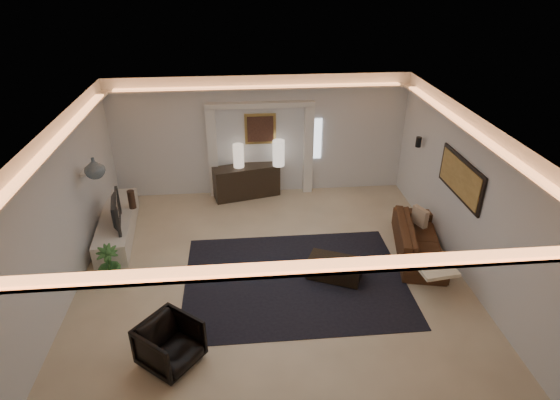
{
  "coord_description": "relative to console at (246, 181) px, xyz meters",
  "views": [
    {
      "loc": [
        -0.5,
        -6.95,
        5.26
      ],
      "look_at": [
        0.2,
        0.6,
        1.25
      ],
      "focal_mm": 29.63,
      "sensor_mm": 36.0,
      "label": 1
    }
  ],
  "objects": [
    {
      "name": "floor",
      "position": [
        0.37,
        -3.25,
        -0.4
      ],
      "size": [
        7.0,
        7.0,
        0.0
      ],
      "primitive_type": "plane",
      "color": "beige",
      "rests_on": "ground"
    },
    {
      "name": "ceiling",
      "position": [
        0.37,
        -3.25,
        2.5
      ],
      "size": [
        7.0,
        7.0,
        0.0
      ],
      "primitive_type": "plane",
      "rotation": [
        3.14,
        0.0,
        0.0
      ],
      "color": "white",
      "rests_on": "ground"
    },
    {
      "name": "wall_back",
      "position": [
        0.37,
        0.25,
        1.05
      ],
      "size": [
        7.0,
        0.0,
        7.0
      ],
      "primitive_type": "plane",
      "rotation": [
        1.57,
        0.0,
        0.0
      ],
      "color": "silver",
      "rests_on": "ground"
    },
    {
      "name": "wall_front",
      "position": [
        0.37,
        -6.75,
        1.05
      ],
      "size": [
        7.0,
        0.0,
        7.0
      ],
      "primitive_type": "plane",
      "rotation": [
        -1.57,
        0.0,
        0.0
      ],
      "color": "silver",
      "rests_on": "ground"
    },
    {
      "name": "wall_left",
      "position": [
        -3.13,
        -3.25,
        1.05
      ],
      "size": [
        0.0,
        7.0,
        7.0
      ],
      "primitive_type": "plane",
      "rotation": [
        1.57,
        0.0,
        1.57
      ],
      "color": "silver",
      "rests_on": "ground"
    },
    {
      "name": "wall_right",
      "position": [
        3.87,
        -3.25,
        1.05
      ],
      "size": [
        0.0,
        7.0,
        7.0
      ],
      "primitive_type": "plane",
      "rotation": [
        1.57,
        0.0,
        -1.57
      ],
      "color": "silver",
      "rests_on": "ground"
    },
    {
      "name": "cove_soffit",
      "position": [
        0.37,
        -3.25,
        2.22
      ],
      "size": [
        7.0,
        7.0,
        0.04
      ],
      "primitive_type": "cube",
      "color": "silver",
      "rests_on": "ceiling"
    },
    {
      "name": "daylight_slit",
      "position": [
        1.72,
        0.23,
        0.95
      ],
      "size": [
        0.25,
        0.03,
        1.0
      ],
      "primitive_type": "cube",
      "color": "white",
      "rests_on": "wall_back"
    },
    {
      "name": "area_rug",
      "position": [
        0.77,
        -3.45,
        -0.39
      ],
      "size": [
        4.0,
        3.0,
        0.01
      ],
      "primitive_type": "cube",
      "color": "black",
      "rests_on": "ground"
    },
    {
      "name": "pilaster_left",
      "position": [
        -0.78,
        0.15,
        0.7
      ],
      "size": [
        0.22,
        0.2,
        2.2
      ],
      "primitive_type": "cube",
      "color": "silver",
      "rests_on": "ground"
    },
    {
      "name": "pilaster_right",
      "position": [
        1.52,
        0.15,
        0.7
      ],
      "size": [
        0.22,
        0.2,
        2.2
      ],
      "primitive_type": "cube",
      "color": "silver",
      "rests_on": "ground"
    },
    {
      "name": "alcove_header",
      "position": [
        0.37,
        0.15,
        1.85
      ],
      "size": [
        2.52,
        0.2,
        0.12
      ],
      "primitive_type": "cube",
      "color": "silver",
      "rests_on": "wall_back"
    },
    {
      "name": "painting_frame",
      "position": [
        0.37,
        0.22,
        1.25
      ],
      "size": [
        0.74,
        0.04,
        0.74
      ],
      "primitive_type": "cube",
      "color": "tan",
      "rests_on": "wall_back"
    },
    {
      "name": "painting_canvas",
      "position": [
        0.37,
        0.19,
        1.25
      ],
      "size": [
        0.62,
        0.02,
        0.62
      ],
      "primitive_type": "cube",
      "color": "#4C2D1E",
      "rests_on": "wall_back"
    },
    {
      "name": "art_panel_frame",
      "position": [
        3.84,
        -2.95,
        1.3
      ],
      "size": [
        0.04,
        1.64,
        0.74
      ],
      "primitive_type": "cube",
      "color": "black",
      "rests_on": "wall_right"
    },
    {
      "name": "art_panel_gold",
      "position": [
        3.82,
        -2.95,
        1.3
      ],
      "size": [
        0.02,
        1.5,
        0.62
      ],
      "primitive_type": "cube",
      "color": "tan",
      "rests_on": "wall_right"
    },
    {
      "name": "wall_sconce",
      "position": [
        3.75,
        -1.05,
        1.28
      ],
      "size": [
        0.12,
        0.12,
        0.22
      ],
      "primitive_type": "cylinder",
      "color": "black",
      "rests_on": "wall_right"
    },
    {
      "name": "wall_niche",
      "position": [
        -3.07,
        -1.85,
        1.25
      ],
      "size": [
        0.1,
        0.55,
        0.04
      ],
      "primitive_type": "cube",
      "color": "silver",
      "rests_on": "wall_left"
    },
    {
      "name": "console",
      "position": [
        0.0,
        0.0,
        0.0
      ],
      "size": [
        1.65,
        0.85,
        0.79
      ],
      "primitive_type": "cube",
      "rotation": [
        0.0,
        0.0,
        0.24
      ],
      "color": "#2F1F18",
      "rests_on": "ground"
    },
    {
      "name": "lamp_left",
      "position": [
        -0.17,
        0.0,
        0.69
      ],
      "size": [
        0.33,
        0.33,
        0.56
      ],
      "primitive_type": "cylinder",
      "rotation": [
        0.0,
        0.0,
        0.38
      ],
      "color": "beige",
      "rests_on": "console"
    },
    {
      "name": "lamp_right",
      "position": [
        0.79,
        0.0,
        0.69
      ],
      "size": [
        0.36,
        0.36,
        0.63
      ],
      "primitive_type": "cylinder",
      "rotation": [
        0.0,
        0.0,
        0.32
      ],
      "color": "silver",
      "rests_on": "console"
    },
    {
      "name": "media_ledge",
      "position": [
        -2.78,
        -1.53,
        -0.17
      ],
      "size": [
        0.86,
        2.57,
        0.47
      ],
      "primitive_type": "cube",
      "rotation": [
        0.0,
        0.0,
        0.09
      ],
      "color": "beige",
      "rests_on": "ground"
    },
    {
      "name": "tv",
      "position": [
        -2.71,
        -1.92,
        0.35
      ],
      "size": [
        1.06,
        0.35,
        0.61
      ],
      "primitive_type": "imported",
      "rotation": [
        0.0,
        0.0,
        1.78
      ],
      "color": "black",
      "rests_on": "media_ledge"
    },
    {
      "name": "figurine",
      "position": [
        -2.48,
        -1.23,
        0.24
      ],
      "size": [
        0.16,
        0.16,
        0.41
      ],
      "primitive_type": "cylinder",
      "rotation": [
        0.0,
        0.0,
        0.04
      ],
      "color": "#3D2A1F",
      "rests_on": "media_ledge"
    },
    {
      "name": "ginger_jar",
      "position": [
        -2.78,
        -2.24,
        1.46
      ],
      "size": [
        0.41,
        0.41,
        0.38
      ],
      "primitive_type": "imported",
      "rotation": [
        0.0,
        0.0,
        -0.14
      ],
      "color": "#495664",
      "rests_on": "wall_niche"
    },
    {
      "name": "plant",
      "position": [
        -2.57,
        -3.13,
        -0.05
      ],
      "size": [
        0.51,
        0.51,
        0.7
      ],
      "primitive_type": "imported",
      "rotation": [
        0.0,
        0.0,
        0.36
      ],
      "color": "#32652C",
      "rests_on": "ground"
    },
    {
      "name": "sofa",
      "position": [
        3.32,
        -2.79,
        -0.09
      ],
      "size": [
        2.26,
        1.27,
        0.62
      ],
      "primitive_type": "imported",
      "rotation": [
        0.0,
        0.0,
        1.35
      ],
      "color": "#34241B",
      "rests_on": "ground"
    },
    {
      "name": "throw_blanket",
      "position": [
        3.12,
        -4.09,
        0.15
      ],
      "size": [
        0.67,
        0.58,
        0.07
      ],
      "primitive_type": "cube",
      "rotation": [
        0.0,
        0.0,
        0.13
      ],
      "color": "white",
      "rests_on": "sofa"
    },
    {
      "name": "throw_pillow",
      "position": [
        3.48,
        -2.32,
        0.15
      ],
      "size": [
        0.24,
        0.39,
        0.38
      ],
      "primitive_type": "cube",
      "rotation": [
        0.0,
        0.0,
        0.38
      ],
      "color": "tan",
      "rests_on": "sofa"
    },
    {
      "name": "coffee_table",
      "position": [
        1.51,
        -3.43,
        -0.2
      ],
      "size": [
        1.09,
        0.87,
        0.36
      ],
      "primitive_type": "cube",
      "rotation": [
        0.0,
        0.0,
        -0.42
      ],
      "color": "black",
      "rests_on": "ground"
    },
    {
      "name": "bowl",
      "position": [
        1.85,
        -3.69,
        0.04
      ],
      "size": [
        0.34,
        0.34,
        0.07
      ],
      "primitive_type": "imported",
      "rotation": [
        0.0,
        0.0,
        -0.26
      ],
      "color": "black",
      "rests_on": "coffee_table"
    },
    {
      "name": "magazine",
      "position": [
        1.59,
        -3.69,
        0.02
      ],
      "size": [
        0.34,
        0.29,
        0.03
      ],
      "primitive_type": "cube",
      "rotation": [
        0.0,
        0.0,
        0.38
      ],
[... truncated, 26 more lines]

